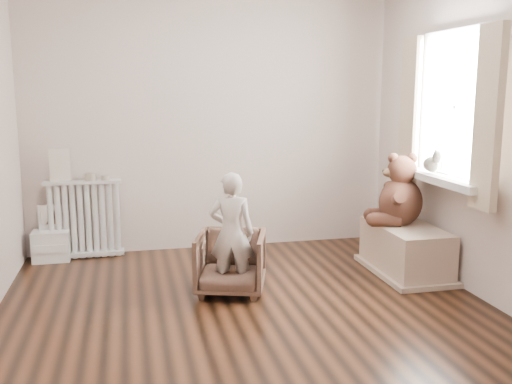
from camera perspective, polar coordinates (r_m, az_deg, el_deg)
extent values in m
cube|color=black|center=(4.22, -0.66, -11.93)|extent=(3.60, 3.60, 0.01)
cube|color=beige|center=(5.68, -4.51, 7.30)|extent=(3.60, 0.02, 2.60)
cube|color=beige|center=(2.20, 9.16, 2.43)|extent=(3.60, 0.02, 2.60)
cube|color=beige|center=(4.64, 21.75, 5.92)|extent=(0.02, 3.60, 2.60)
cube|color=white|center=(4.86, 19.47, 8.01)|extent=(0.03, 0.90, 1.10)
cube|color=silver|center=(4.86, 18.16, 1.21)|extent=(0.22, 1.10, 0.06)
cube|color=beige|center=(4.32, 22.19, 6.83)|extent=(0.06, 0.26, 1.30)
cube|color=beige|center=(5.30, 15.13, 7.73)|extent=(0.06, 0.26, 1.30)
cube|color=silver|center=(5.64, -16.79, -2.47)|extent=(0.71, 0.13, 0.75)
cube|color=beige|center=(5.58, -19.02, 2.56)|extent=(0.18, 0.02, 0.30)
cylinder|color=#A59E8C|center=(5.57, -16.22, 1.45)|extent=(0.11, 0.11, 0.06)
cylinder|color=#A59E8C|center=(5.56, -14.86, 1.42)|extent=(0.08, 0.08, 0.05)
cube|color=silver|center=(5.67, -19.85, -3.78)|extent=(0.33, 0.24, 0.52)
imported|color=brown|center=(4.53, -2.54, -7.07)|extent=(0.65, 0.66, 0.49)
imported|color=beige|center=(4.42, -2.45, -4.12)|extent=(0.40, 0.32, 0.95)
cube|color=#BEA890|center=(5.17, 14.71, -5.69)|extent=(0.48, 0.90, 0.42)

